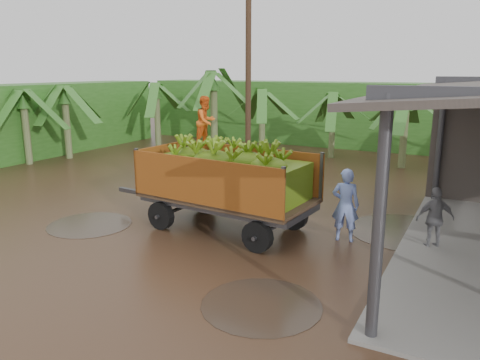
# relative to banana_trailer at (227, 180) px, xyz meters

# --- Properties ---
(ground) EXTENTS (100.00, 100.00, 0.00)m
(ground) POSITION_rel_banana_trailer_xyz_m (-0.52, 0.06, -1.41)
(ground) COLOR black
(ground) RESTS_ON ground
(hedge_north) EXTENTS (22.00, 3.00, 3.60)m
(hedge_north) POSITION_rel_banana_trailer_xyz_m (-2.52, 16.06, 0.39)
(hedge_north) COLOR #2D661E
(hedge_north) RESTS_ON ground
(hedge_west) EXTENTS (3.00, 18.00, 3.60)m
(hedge_west) POSITION_rel_banana_trailer_xyz_m (-14.52, 4.06, 0.39)
(hedge_west) COLOR #2D661E
(hedge_west) RESTS_ON ground
(banana_trailer) EXTENTS (6.59, 2.66, 3.61)m
(banana_trailer) POSITION_rel_banana_trailer_xyz_m (0.00, 0.00, 0.00)
(banana_trailer) COLOR #C1661B
(banana_trailer) RESTS_ON ground
(man_blue) EXTENTS (0.76, 0.57, 1.91)m
(man_blue) POSITION_rel_banana_trailer_xyz_m (3.11, 0.66, -0.46)
(man_blue) COLOR #7D96E4
(man_blue) RESTS_ON ground
(man_grey) EXTENTS (0.99, 0.76, 1.57)m
(man_grey) POSITION_rel_banana_trailer_xyz_m (5.22, 1.11, -0.63)
(man_grey) COLOR gray
(man_grey) RESTS_ON ground
(utility_pole) EXTENTS (1.20, 0.24, 8.51)m
(utility_pole) POSITION_rel_banana_trailer_xyz_m (-3.01, 7.19, 2.90)
(utility_pole) COLOR #47301E
(utility_pole) RESTS_ON ground
(banana_plants) EXTENTS (25.14, 20.44, 4.35)m
(banana_plants) POSITION_rel_banana_trailer_xyz_m (-6.37, 7.20, 0.38)
(banana_plants) COLOR #2D661E
(banana_plants) RESTS_ON ground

